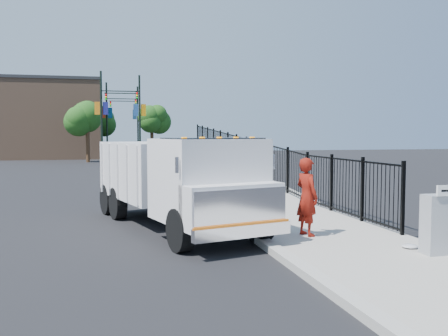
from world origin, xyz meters
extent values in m
plane|color=black|center=(0.00, 0.00, 0.00)|extent=(120.00, 120.00, 0.00)
cube|color=#9E998E|center=(1.93, -2.00, 0.06)|extent=(3.55, 12.00, 0.12)
cube|color=#ADAAA3|center=(0.00, -2.00, 0.08)|extent=(0.30, 12.00, 0.16)
cube|color=#9E998E|center=(2.12, 16.00, 0.00)|extent=(3.95, 24.06, 3.19)
cube|color=black|center=(3.55, 12.00, 0.90)|extent=(0.10, 28.00, 1.80)
cube|color=black|center=(-1.76, 1.12, 0.54)|extent=(2.67, 6.73, 0.22)
cube|color=white|center=(-1.18, -1.07, 1.53)|extent=(2.79, 2.69, 1.97)
cube|color=white|center=(-0.87, -2.26, 1.03)|extent=(2.42, 1.26, 0.99)
cube|color=silver|center=(-0.77, -2.62, 1.03)|extent=(2.21, 0.66, 0.84)
cube|color=silver|center=(-0.75, -2.69, 0.54)|extent=(2.33, 0.78, 0.28)
cube|color=orange|center=(-0.75, -2.69, 0.69)|extent=(2.30, 0.65, 0.06)
cube|color=black|center=(-1.12, -1.31, 2.12)|extent=(2.42, 1.79, 0.84)
cube|color=white|center=(-2.09, 2.36, 1.53)|extent=(3.35, 4.61, 1.68)
cube|color=silver|center=(-2.12, -2.34, 1.97)|extent=(0.07, 0.07, 0.34)
cube|color=silver|center=(0.26, -1.71, 1.97)|extent=(0.07, 0.07, 0.34)
cube|color=orange|center=(-1.89, -1.87, 2.53)|extent=(0.12, 0.10, 0.06)
cube|color=orange|center=(-1.46, -1.76, 2.53)|extent=(0.12, 0.10, 0.06)
cube|color=orange|center=(-1.03, -1.64, 2.53)|extent=(0.12, 0.10, 0.06)
cube|color=orange|center=(-0.60, -1.53, 2.53)|extent=(0.12, 0.10, 0.06)
cube|color=orange|center=(-0.17, -1.42, 2.53)|extent=(0.12, 0.10, 0.06)
cylinder|color=black|center=(-2.01, -2.01, 0.49)|extent=(0.56, 1.03, 0.99)
cylinder|color=black|center=(-0.01, -1.47, 0.49)|extent=(0.56, 1.03, 0.99)
cylinder|color=black|center=(-3.24, 2.66, 0.49)|extent=(0.56, 1.03, 0.99)
cylinder|color=black|center=(-1.24, 3.19, 0.49)|extent=(0.56, 1.03, 0.99)
cylinder|color=black|center=(-3.52, 3.71, 0.49)|extent=(0.56, 1.03, 0.99)
cylinder|color=black|center=(-1.52, 4.24, 0.49)|extent=(0.56, 1.03, 0.99)
imported|color=maroon|center=(1.22, -1.49, 1.08)|extent=(0.63, 0.80, 1.93)
cube|color=gray|center=(3.10, -3.90, 0.75)|extent=(0.55, 0.40, 1.25)
cube|color=white|center=(3.10, -4.12, 1.48)|extent=(0.35, 0.04, 0.22)
ellipsoid|color=silver|center=(2.89, -3.30, 0.16)|extent=(0.36, 0.36, 0.09)
cylinder|color=black|center=(-3.83, 31.75, 4.00)|extent=(0.18, 0.18, 8.00)
cube|color=black|center=(-2.23, 31.75, 6.30)|extent=(3.20, 0.08, 0.08)
cube|color=black|center=(-0.79, 31.75, 5.95)|extent=(0.18, 0.22, 0.60)
cube|color=navy|center=(-3.48, 31.75, 4.80)|extent=(0.45, 0.04, 1.10)
cube|color=orange|center=(-4.18, 31.75, 4.80)|extent=(0.45, 0.04, 1.10)
cylinder|color=black|center=(-0.39, 34.18, 4.00)|extent=(0.18, 0.18, 8.00)
cube|color=black|center=(-1.99, 34.18, 6.30)|extent=(3.20, 0.08, 0.08)
cube|color=black|center=(-3.43, 34.18, 5.95)|extent=(0.18, 0.22, 0.60)
cube|color=orange|center=(-0.04, 34.18, 4.80)|extent=(0.45, 0.04, 1.10)
cube|color=#265494|center=(-0.74, 34.18, 4.80)|extent=(0.45, 0.04, 1.10)
cylinder|color=black|center=(-3.33, 41.61, 4.00)|extent=(0.18, 0.18, 8.00)
cube|color=black|center=(-1.73, 41.61, 6.30)|extent=(3.20, 0.08, 0.08)
cube|color=black|center=(-0.29, 41.61, 5.95)|extent=(0.18, 0.22, 0.60)
cube|color=#104D87|center=(-2.98, 41.61, 4.80)|extent=(0.45, 0.04, 1.10)
cube|color=#EA3D16|center=(-3.68, 41.61, 4.80)|extent=(0.45, 0.04, 1.10)
cylinder|color=black|center=(0.16, 45.54, 4.00)|extent=(0.18, 0.18, 8.00)
cube|color=black|center=(-1.44, 45.54, 6.30)|extent=(3.20, 0.08, 0.08)
cube|color=black|center=(-2.88, 45.54, 5.95)|extent=(0.18, 0.22, 0.60)
cube|color=#C4551C|center=(0.51, 45.54, 4.80)|extent=(0.45, 0.04, 1.10)
cube|color=navy|center=(-0.19, 45.54, 4.80)|extent=(0.45, 0.04, 1.10)
cylinder|color=#382314|center=(-5.10, 34.21, 1.60)|extent=(0.36, 0.36, 3.20)
sphere|color=#194714|center=(-5.10, 34.21, 4.00)|extent=(2.92, 2.92, 2.92)
cylinder|color=#382314|center=(1.17, 39.13, 1.60)|extent=(0.36, 0.36, 3.20)
sphere|color=#194714|center=(1.17, 39.13, 4.00)|extent=(2.34, 2.34, 2.34)
cylinder|color=#382314|center=(-4.04, 47.97, 1.60)|extent=(0.36, 0.36, 3.20)
sphere|color=#194714|center=(-4.04, 47.97, 4.00)|extent=(3.35, 3.35, 3.35)
cube|color=#8C664C|center=(-9.00, 44.00, 4.00)|extent=(10.00, 10.00, 8.00)
camera|label=1|loc=(-3.61, -12.87, 2.65)|focal=40.00mm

